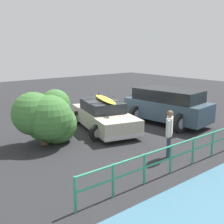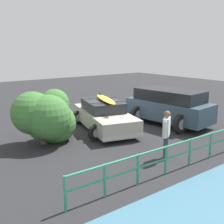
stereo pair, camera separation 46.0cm
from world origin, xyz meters
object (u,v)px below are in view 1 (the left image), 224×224
object	(u,v)px
sedan_car	(104,116)
suv_car	(167,106)
bush_near_left	(48,119)
person_bystander	(169,130)

from	to	relation	value
sedan_car	suv_car	bearing A→B (deg)	158.65
suv_car	bush_near_left	xyz separation A→B (m)	(6.07, -0.91, 0.13)
sedan_car	bush_near_left	distance (m)	3.02
sedan_car	person_bystander	xyz separation A→B (m)	(0.41, 4.24, 0.38)
sedan_car	person_bystander	bearing A→B (deg)	84.49
suv_car	person_bystander	bearing A→B (deg)	40.85
suv_car	person_bystander	xyz separation A→B (m)	(3.50, 3.03, 0.10)
sedan_car	person_bystander	size ratio (longest dim) A/B	2.82
sedan_car	person_bystander	world-z (taller)	person_bystander
person_bystander	bush_near_left	world-z (taller)	bush_near_left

